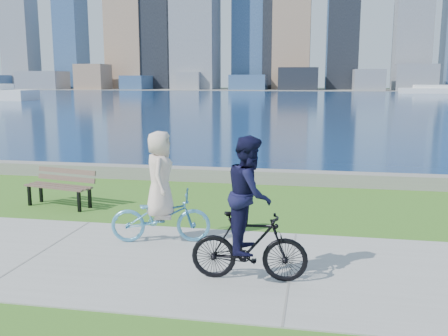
# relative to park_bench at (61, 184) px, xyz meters

# --- Properties ---
(ground) EXTENTS (320.00, 320.00, 0.00)m
(ground) POSITION_rel_park_bench_xyz_m (1.19, -2.92, -0.49)
(ground) COLOR #33661A
(ground) RESTS_ON ground
(concrete_path) EXTENTS (80.00, 3.50, 0.02)m
(concrete_path) POSITION_rel_park_bench_xyz_m (1.19, -2.92, -0.48)
(concrete_path) COLOR #969792
(concrete_path) RESTS_ON ground
(seawall) EXTENTS (90.00, 0.50, 0.35)m
(seawall) POSITION_rel_park_bench_xyz_m (1.19, 3.28, -0.32)
(seawall) COLOR slate
(seawall) RESTS_ON ground
(bay_water) EXTENTS (320.00, 131.00, 0.01)m
(bay_water) POSITION_rel_park_bench_xyz_m (1.19, 69.08, -0.49)
(bay_water) COLOR #0C2750
(bay_water) RESTS_ON ground
(far_shore) EXTENTS (320.00, 30.00, 0.12)m
(far_shore) POSITION_rel_park_bench_xyz_m (1.19, 127.08, -0.43)
(far_shore) COLOR gray
(far_shore) RESTS_ON ground
(city_skyline) EXTENTS (179.38, 23.03, 76.00)m
(city_skyline) POSITION_rel_park_bench_xyz_m (-0.74, 126.48, 20.51)
(city_skyline) COLOR navy
(city_skyline) RESTS_ON ground
(ferry_far) EXTENTS (12.45, 3.56, 1.69)m
(ferry_far) POSITION_rel_park_bench_xyz_m (27.66, 94.82, 0.21)
(ferry_far) COLOR white
(ferry_far) RESTS_ON ground
(park_bench) EXTENTS (1.64, 0.87, 0.81)m
(park_bench) POSITION_rel_park_bench_xyz_m (0.00, 0.00, 0.00)
(park_bench) COLOR black
(park_bench) RESTS_ON ground
(cyclist_woman) EXTENTS (0.93, 1.78, 1.91)m
(cyclist_woman) POSITION_rel_park_bench_xyz_m (2.93, -2.03, 0.23)
(cyclist_woman) COLOR #55A5CF
(cyclist_woman) RESTS_ON ground
(cyclist_man) EXTENTS (0.62, 1.63, 2.01)m
(cyclist_man) POSITION_rel_park_bench_xyz_m (4.64, -3.40, 0.38)
(cyclist_man) COLOR black
(cyclist_man) RESTS_ON ground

